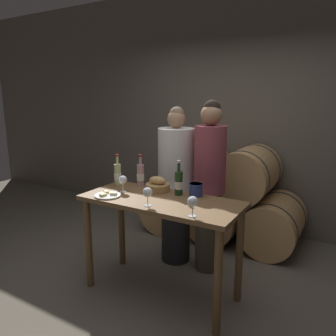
% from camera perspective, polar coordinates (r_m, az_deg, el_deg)
% --- Properties ---
extents(ground_plane, '(10.00, 10.00, 0.00)m').
position_cam_1_polar(ground_plane, '(3.24, -1.17, -20.80)').
color(ground_plane, '#665E51').
extents(stone_wall_back, '(10.00, 0.12, 3.20)m').
position_cam_1_polar(stone_wall_back, '(4.50, 12.14, 9.99)').
color(stone_wall_back, '#60594F').
rests_on(stone_wall_back, ground_plane).
extents(barrel_stack, '(1.97, 0.82, 1.19)m').
position_cam_1_polar(barrel_stack, '(4.18, 9.14, -4.93)').
color(barrel_stack, tan).
rests_on(barrel_stack, ground_plane).
extents(tasting_table, '(1.40, 0.61, 0.91)m').
position_cam_1_polar(tasting_table, '(2.89, -1.24, -8.25)').
color(tasting_table, brown).
rests_on(tasting_table, ground_plane).
extents(person_left, '(0.38, 0.38, 1.67)m').
position_cam_1_polar(person_left, '(3.47, 1.40, -3.19)').
color(person_left, '#232326').
rests_on(person_left, ground_plane).
extents(person_right, '(0.31, 0.31, 1.74)m').
position_cam_1_polar(person_right, '(3.29, 7.20, -3.02)').
color(person_right, '#4C4238').
rests_on(person_right, ground_plane).
extents(wine_bottle_red, '(0.07, 0.07, 0.32)m').
position_cam_1_polar(wine_bottle_red, '(2.93, 1.88, -2.59)').
color(wine_bottle_red, '#193819').
rests_on(wine_bottle_red, tasting_table).
extents(wine_bottle_white, '(0.07, 0.07, 0.31)m').
position_cam_1_polar(wine_bottle_white, '(3.29, -8.76, -1.07)').
color(wine_bottle_white, '#ADBC7F').
rests_on(wine_bottle_white, tasting_table).
extents(wine_bottle_rose, '(0.07, 0.07, 0.31)m').
position_cam_1_polar(wine_bottle_rose, '(3.23, -4.81, -1.19)').
color(wine_bottle_rose, '#BC8E93').
rests_on(wine_bottle_rose, tasting_table).
extents(blue_crock, '(0.13, 0.13, 0.11)m').
position_cam_1_polar(blue_crock, '(2.92, 4.89, -3.68)').
color(blue_crock, navy).
rests_on(blue_crock, tasting_table).
extents(bread_basket, '(0.23, 0.23, 0.14)m').
position_cam_1_polar(bread_basket, '(3.06, -1.84, -3.05)').
color(bread_basket, '#A87F4C').
rests_on(bread_basket, tasting_table).
extents(cheese_plate, '(0.24, 0.24, 0.04)m').
position_cam_1_polar(cheese_plate, '(2.96, -10.46, -4.66)').
color(cheese_plate, white).
rests_on(cheese_plate, tasting_table).
extents(wine_glass_far_left, '(0.08, 0.08, 0.16)m').
position_cam_1_polar(wine_glass_far_left, '(3.04, -7.87, -2.11)').
color(wine_glass_far_left, white).
rests_on(wine_glass_far_left, tasting_table).
extents(wine_glass_left, '(0.08, 0.08, 0.16)m').
position_cam_1_polar(wine_glass_left, '(2.64, -3.57, -4.31)').
color(wine_glass_left, white).
rests_on(wine_glass_left, tasting_table).
extents(wine_glass_center, '(0.08, 0.08, 0.16)m').
position_cam_1_polar(wine_glass_center, '(2.42, 4.30, -5.92)').
color(wine_glass_center, white).
rests_on(wine_glass_center, tasting_table).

